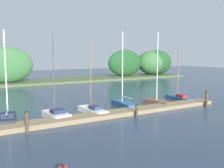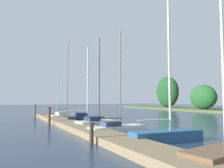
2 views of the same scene
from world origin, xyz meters
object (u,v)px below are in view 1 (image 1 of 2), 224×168
Objects in this scene: sailboat_3 at (55,114)px; sailboat_6 at (157,101)px; sailboat_7 at (178,97)px; sailboat_4 at (92,110)px; sailboat_5 at (123,103)px; mooring_piling_1 at (27,122)px; mooring_piling_2 at (136,110)px; sailboat_2 at (8,117)px; mooring_piling_3 at (207,98)px.

sailboat_6 reaches higher than sailboat_3.
sailboat_3 is 1.18× the size of sailboat_7.
sailboat_4 reaches higher than sailboat_7.
sailboat_5 reaches higher than sailboat_7.
sailboat_5 is 10.70m from mooring_piling_1.
sailboat_5 is 0.99× the size of sailboat_6.
sailboat_6 is at bearing 31.15° from mooring_piling_2.
sailboat_6 is 5.54m from mooring_piling_2.
sailboat_6 is at bearing 12.26° from mooring_piling_1.
sailboat_5 is 3.82m from sailboat_6.
sailboat_3 reaches higher than mooring_piling_1.
sailboat_3 is at bearing -86.73° from sailboat_2.
sailboat_6 is 4.99m from mooring_piling_3.
sailboat_4 is at bearing -95.98° from sailboat_3.
mooring_piling_2 is (-4.74, -2.86, 0.15)m from sailboat_6.
mooring_piling_2 is at bearing 0.73° from mooring_piling_1.
sailboat_4 is 7.51m from sailboat_6.
mooring_piling_2 is at bearing -99.34° from sailboat_2.
sailboat_2 reaches higher than mooring_piling_1.
sailboat_4 is (3.32, 0.00, -0.05)m from sailboat_3.
sailboat_7 is 5.78× the size of mooring_piling_2.
sailboat_3 is 4.59× the size of mooring_piling_3.
sailboat_6 is at bearing -95.48° from sailboat_4.
mooring_piling_3 is (0.22, -3.69, 0.44)m from sailboat_7.
sailboat_2 is at bearing 79.96° from sailboat_6.
sailboat_3 reaches higher than mooring_piling_2.
sailboat_5 reaches higher than sailboat_2.
sailboat_7 is at bearing -91.38° from sailboat_4.
sailboat_3 is at bearing 81.45° from sailboat_6.
sailboat_4 is (6.92, -0.39, -0.13)m from sailboat_2.
sailboat_7 is (3.82, 0.78, -0.04)m from sailboat_6.
mooring_piling_3 is at bearing -134.03° from sailboat_6.
sailboat_4 is at bearing 133.48° from mooring_piling_2.
sailboat_2 is 1.00× the size of sailboat_3.
sailboat_5 is 1.24× the size of sailboat_7.
sailboat_2 is 6.93m from sailboat_4.
sailboat_3 reaches higher than sailboat_4.
sailboat_3 is at bearing 154.41° from mooring_piling_2.
sailboat_2 is 18.77m from mooring_piling_3.
sailboat_2 is 4.75× the size of mooring_piling_1.
sailboat_3 is 15.17m from mooring_piling_3.
mooring_piling_2 is (-1.02, -3.72, 0.09)m from sailboat_5.
sailboat_6 reaches higher than sailboat_2.
sailboat_2 is 0.94× the size of sailboat_6.
sailboat_5 is 7.19× the size of mooring_piling_2.
sailboat_2 is 0.95× the size of sailboat_5.
mooring_piling_1 is (-9.98, -3.83, 0.32)m from sailboat_5.
sailboat_3 is 4.19m from mooring_piling_1.
mooring_piling_2 is 0.67× the size of mooring_piling_3.
sailboat_5 is at bearing -83.10° from sailboat_4.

